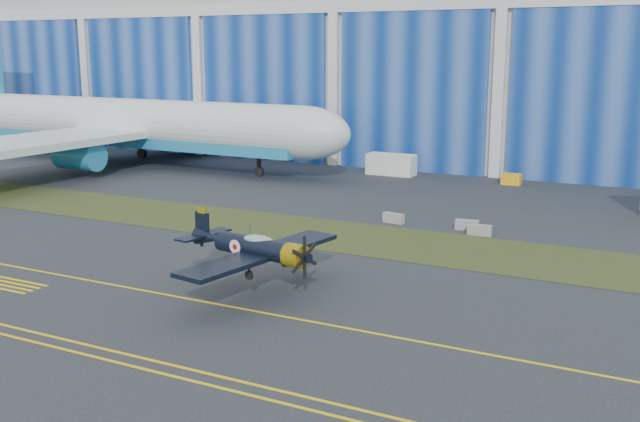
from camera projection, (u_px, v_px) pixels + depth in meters
The scene contains 15 objects.
ground at pixel (299, 289), 48.69m from camera, with size 260.00×260.00×0.00m, color #2B3138.
grass_median at pixel (383, 241), 60.83m from camera, with size 260.00×10.00×0.02m, color #475128.
hangar at pixel (540, 52), 107.82m from camera, with size 220.00×45.70×30.00m.
taxiway_centreline at pixel (258, 312), 44.35m from camera, with size 200.00×0.20×0.02m, color yellow.
edge_line_near at pixel (154, 371), 36.11m from camera, with size 80.00×0.20×0.02m, color yellow.
edge_line_far at pixel (167, 364), 36.98m from camera, with size 80.00×0.20×0.02m, color yellow.
hold_short_ladder at pixel (4, 283), 49.77m from camera, with size 6.00×2.40×0.02m, color yellow, non-canonical shape.
warbird at pixel (254, 247), 46.86m from camera, with size 12.58×14.41×3.82m.
jetliner at pixel (131, 70), 98.95m from camera, with size 73.89×63.17×25.26m.
shipping_container at pixel (391, 164), 93.04m from camera, with size 6.00×2.40×2.60m, color white.
tug at pixel (511, 179), 86.32m from camera, with size 2.17×1.36×1.27m, color yellow.
cart at pixel (42, 145), 117.79m from camera, with size 2.14×1.29×1.29m, color silver.
barrier_a at pixel (394, 218), 67.10m from camera, with size 2.00×0.60×0.90m, color gray.
barrier_b at pixel (467, 225), 64.46m from camera, with size 2.00×0.60×0.90m, color gray.
barrier_c at pixel (480, 230), 62.62m from camera, with size 2.00×0.60×0.90m, color gray.
Camera 1 is at (22.66, -40.67, 15.18)m, focal length 42.00 mm.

